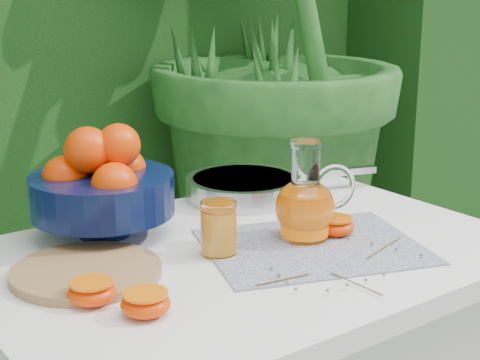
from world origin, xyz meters
TOP-DOWN VIEW (x-y plane):
  - potted_plant_right at (0.73, 1.25)m, footprint 2.96×2.96m
  - white_table at (-0.15, 0.08)m, footprint 1.00×0.70m
  - placemat at (-0.04, 0.01)m, footprint 0.48×0.42m
  - cutting_board at (-0.44, 0.14)m, footprint 0.27×0.27m
  - fruit_bowl at (-0.32, 0.31)m, footprint 0.31×0.31m
  - juice_pitcher at (-0.02, 0.05)m, footprint 0.18×0.15m
  - juice_tumbler at (-0.20, 0.08)m, footprint 0.09×0.09m
  - saute_pan at (0.05, 0.34)m, footprint 0.49×0.34m
  - orange_halves at (-0.29, 0.00)m, footprint 0.62×0.18m
  - thyme_sprigs at (-0.07, -0.11)m, footprint 0.36×0.22m

SIDE VIEW (x-z plane):
  - white_table at x=-0.15m, z-range 0.29..1.04m
  - placemat at x=-0.04m, z-range 0.75..0.75m
  - thyme_sprigs at x=-0.07m, z-range 0.75..0.76m
  - cutting_board at x=-0.44m, z-range 0.75..0.77m
  - orange_halves at x=-0.29m, z-range 0.75..0.79m
  - saute_pan at x=0.05m, z-range 0.75..0.80m
  - juice_tumbler at x=-0.20m, z-range 0.75..0.85m
  - juice_pitcher at x=-0.02m, z-range 0.72..0.92m
  - fruit_bowl at x=-0.32m, z-range 0.74..0.96m
  - potted_plant_right at x=0.73m, z-range 0.00..2.12m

